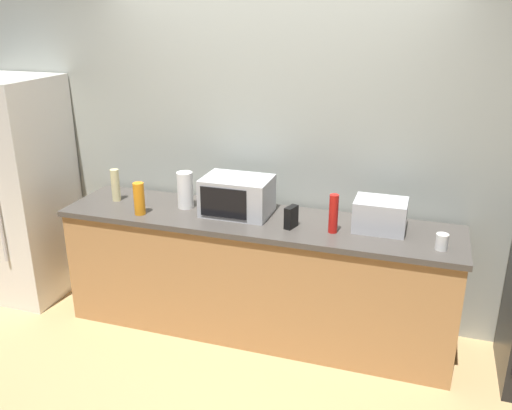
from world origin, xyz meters
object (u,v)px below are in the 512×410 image
at_px(paper_towel_roll, 185,190).
at_px(toaster_oven, 380,215).
at_px(cordless_phone, 291,217).
at_px(bottle_dish_soap, 139,199).
at_px(bottle_hand_soap, 115,185).
at_px(mug_white, 442,242).
at_px(refrigerator, 17,189).
at_px(bottle_hot_sauce, 333,214).
at_px(microwave, 237,196).

bearing_deg(paper_towel_roll, toaster_oven, 0.41).
distance_m(cordless_phone, bottle_dish_soap, 1.10).
relative_size(bottle_hand_soap, mug_white, 2.42).
bearing_deg(refrigerator, bottle_dish_soap, -8.22).
xyz_separation_m(paper_towel_roll, bottle_hot_sauce, (1.12, -0.13, -0.00)).
xyz_separation_m(microwave, bottle_dish_soap, (-0.66, -0.23, -0.02)).
xyz_separation_m(bottle_hand_soap, mug_white, (2.37, -0.16, -0.07)).
relative_size(cordless_phone, bottle_dish_soap, 0.64).
distance_m(paper_towel_roll, bottle_hot_sauce, 1.13).
relative_size(paper_towel_roll, bottle_hand_soap, 1.09).
relative_size(microwave, cordless_phone, 3.20).
bearing_deg(bottle_dish_soap, toaster_oven, 8.16).
relative_size(refrigerator, toaster_oven, 5.29).
height_order(paper_towel_roll, bottle_dish_soap, paper_towel_roll).
relative_size(microwave, bottle_hot_sauce, 1.83).
distance_m(cordless_phone, bottle_hot_sauce, 0.29).
distance_m(microwave, bottle_hand_soap, 0.98).
bearing_deg(mug_white, bottle_hand_soap, 176.16).
distance_m(microwave, bottle_dish_soap, 0.70).
height_order(paper_towel_roll, bottle_hand_soap, paper_towel_roll).
bearing_deg(refrigerator, cordless_phone, -2.09).
bearing_deg(paper_towel_roll, microwave, -0.31).
relative_size(refrigerator, microwave, 3.75).
xyz_separation_m(refrigerator, bottle_dish_soap, (1.23, -0.18, 0.12)).
relative_size(toaster_oven, bottle_hand_soap, 1.38).
bearing_deg(bottle_hand_soap, microwave, 1.47).
distance_m(bottle_hot_sauce, bottle_hand_soap, 1.69).
distance_m(toaster_oven, cordless_phone, 0.59).
xyz_separation_m(refrigerator, paper_towel_roll, (1.49, 0.05, 0.13)).
xyz_separation_m(toaster_oven, mug_white, (0.40, -0.20, -0.05)).
relative_size(toaster_oven, bottle_dish_soap, 1.45).
height_order(refrigerator, bottle_hot_sauce, refrigerator).
relative_size(paper_towel_roll, mug_white, 2.65).
relative_size(refrigerator, bottle_hot_sauce, 6.88).
height_order(bottle_hot_sauce, mug_white, bottle_hot_sauce).
relative_size(bottle_hot_sauce, mug_white, 2.57).
bearing_deg(bottle_hand_soap, refrigerator, -178.56).
xyz_separation_m(refrigerator, bottle_hot_sauce, (2.61, -0.08, 0.13)).
bearing_deg(microwave, mug_white, -7.51).
xyz_separation_m(toaster_oven, bottle_hot_sauce, (-0.29, -0.14, 0.03)).
bearing_deg(cordless_phone, toaster_oven, 30.96).
bearing_deg(paper_towel_roll, bottle_hot_sauce, -6.44).
distance_m(paper_towel_roll, cordless_phone, 0.85).
bearing_deg(microwave, bottle_hand_soap, -178.53).
distance_m(microwave, bottle_hot_sauce, 0.73).
bearing_deg(bottle_hot_sauce, mug_white, -5.02).
distance_m(microwave, mug_white, 1.41).
xyz_separation_m(bottle_dish_soap, bottle_hot_sauce, (1.37, 0.10, 0.01)).
xyz_separation_m(cordless_phone, bottle_hot_sauce, (0.28, 0.01, 0.06)).
height_order(microwave, bottle_hand_soap, microwave).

